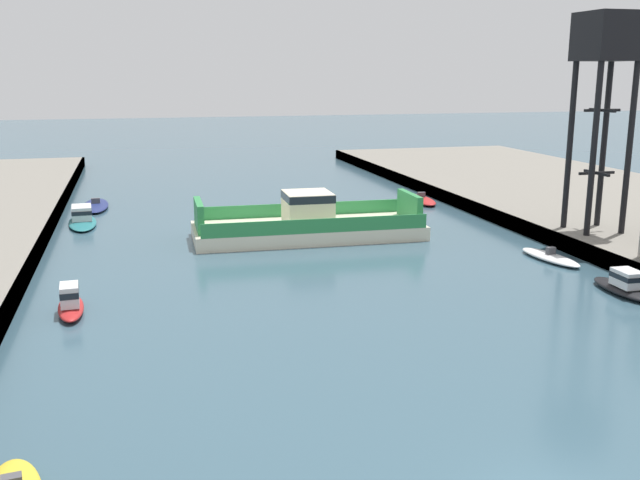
# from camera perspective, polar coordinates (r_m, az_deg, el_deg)

# --- Properties ---
(chain_ferry) EXTENTS (18.39, 7.45, 3.70)m
(chain_ferry) POSITION_cam_1_polar(r_m,az_deg,el_deg) (57.47, -0.98, 1.30)
(chain_ferry) COLOR beige
(chain_ferry) RESTS_ON ground
(moored_boat_near_left) EXTENTS (2.80, 7.66, 1.57)m
(moored_boat_near_left) POSITION_cam_1_polar(r_m,az_deg,el_deg) (66.02, -18.40, 1.72)
(moored_boat_near_left) COLOR #237075
(moored_boat_near_left) RESTS_ON ground
(moored_boat_near_right) EXTENTS (1.89, 5.14, 1.55)m
(moored_boat_near_right) POSITION_cam_1_polar(r_m,az_deg,el_deg) (46.63, 23.04, -3.30)
(moored_boat_near_right) COLOR black
(moored_boat_near_right) RESTS_ON ground
(moored_boat_mid_left) EXTENTS (2.48, 6.49, 1.07)m
(moored_boat_mid_left) POSITION_cam_1_polar(r_m,az_deg,el_deg) (73.92, 8.05, 3.20)
(moored_boat_mid_left) COLOR red
(moored_boat_mid_left) RESTS_ON ground
(moored_boat_mid_right) EXTENTS (2.43, 7.91, 0.95)m
(moored_boat_mid_right) POSITION_cam_1_polar(r_m,az_deg,el_deg) (73.74, -17.40, 2.65)
(moored_boat_mid_right) COLOR navy
(moored_boat_mid_right) RESTS_ON ground
(moored_boat_far_right) EXTENTS (1.69, 4.90, 1.71)m
(moored_boat_far_right) POSITION_cam_1_polar(r_m,az_deg,el_deg) (41.84, -19.25, -4.71)
(moored_boat_far_right) COLOR red
(moored_boat_far_right) RESTS_ON ground
(moored_boat_upstream_a) EXTENTS (2.47, 5.93, 0.97)m
(moored_boat_upstream_a) POSITION_cam_1_polar(r_m,az_deg,el_deg) (53.15, 17.85, -1.30)
(moored_boat_upstream_a) COLOR white
(moored_boat_upstream_a) RESTS_ON ground
(crane_tower) EXTENTS (3.87, 3.87, 16.01)m
(crane_tower) POSITION_cam_1_polar(r_m,az_deg,el_deg) (57.40, 21.88, 13.48)
(crane_tower) COLOR black
(crane_tower) RESTS_ON quay_right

